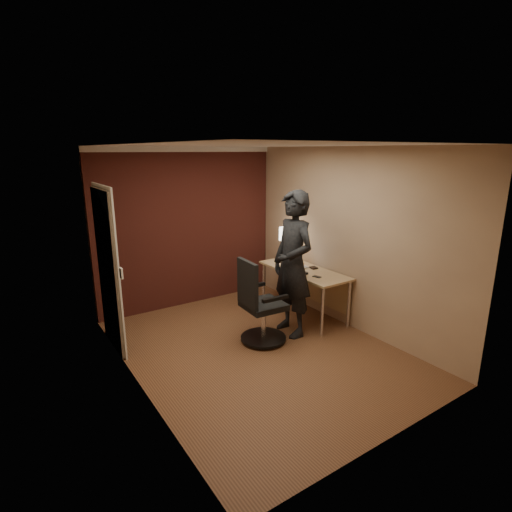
# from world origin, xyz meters

# --- Properties ---
(room) EXTENTS (4.00, 4.00, 4.00)m
(room) POSITION_xyz_m (-0.27, 1.54, 1.37)
(room) COLOR brown
(room) RESTS_ON ground
(desk) EXTENTS (0.60, 1.50, 0.73)m
(desk) POSITION_xyz_m (1.25, 0.51, 0.60)
(desk) COLOR tan
(desk) RESTS_ON ground
(desk_lamp) EXTENTS (0.22, 0.22, 0.54)m
(desk_lamp) POSITION_xyz_m (1.32, 1.06, 1.15)
(desk_lamp) COLOR silver
(desk_lamp) RESTS_ON desk
(laptop) EXTENTS (0.37, 0.31, 0.23)m
(laptop) POSITION_xyz_m (1.16, 0.71, 0.79)
(laptop) COLOR silver
(laptop) RESTS_ON desk
(mouse) EXTENTS (0.07, 0.10, 0.03)m
(mouse) POSITION_xyz_m (1.04, 0.33, 0.75)
(mouse) COLOR black
(mouse) RESTS_ON desk
(phone) EXTENTS (0.08, 0.13, 0.01)m
(phone) POSITION_xyz_m (1.09, 0.13, 0.73)
(phone) COLOR black
(phone) RESTS_ON desk
(wallet) EXTENTS (0.11, 0.12, 0.02)m
(wallet) POSITION_xyz_m (1.33, 0.47, 0.74)
(wallet) COLOR black
(wallet) RESTS_ON desk
(office_chair) EXTENTS (0.60, 0.63, 1.10)m
(office_chair) POSITION_xyz_m (0.12, 0.15, 0.49)
(office_chair) COLOR black
(office_chair) RESTS_ON ground
(person) EXTENTS (0.51, 0.74, 1.96)m
(person) POSITION_xyz_m (0.66, 0.14, 0.98)
(person) COLOR black
(person) RESTS_ON ground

